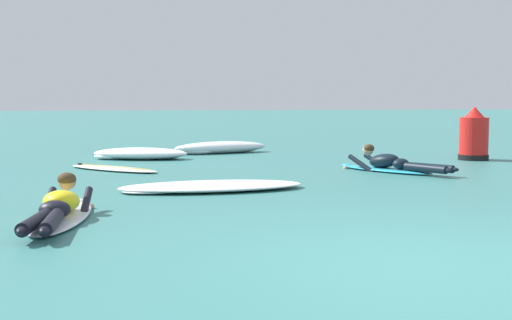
{
  "coord_description": "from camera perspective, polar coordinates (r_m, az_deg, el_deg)",
  "views": [
    {
      "loc": [
        -2.22,
        -5.34,
        1.37
      ],
      "look_at": [
        -0.63,
        5.01,
        0.42
      ],
      "focal_mm": 48.01,
      "sensor_mm": 36.0,
      "label": 1
    }
  ],
  "objects": [
    {
      "name": "whitewater_mid_right",
      "position": [
        17.01,
        -2.93,
        1.03
      ],
      "size": [
        2.54,
        1.43,
        0.29
      ],
      "color": "white",
      "rests_on": "ground"
    },
    {
      "name": "whitewater_far_band",
      "position": [
        10.23,
        -3.7,
        -2.19
      ],
      "size": [
        2.85,
        1.3,
        0.12
      ],
      "color": "white",
      "rests_on": "ground"
    },
    {
      "name": "drifting_surfboard",
      "position": [
        13.27,
        -11.88,
        -0.69
      ],
      "size": [
        1.98,
        1.91,
        0.16
      ],
      "color": "white",
      "rests_on": "ground"
    },
    {
      "name": "surfer_far",
      "position": [
        12.91,
        11.18,
        -0.36
      ],
      "size": [
        1.69,
        2.31,
        0.55
      ],
      "color": "#2DB2D1",
      "rests_on": "ground"
    },
    {
      "name": "channel_marker_buoy",
      "position": [
        15.88,
        17.69,
        1.75
      ],
      "size": [
        0.66,
        0.66,
        1.18
      ],
      "color": "red",
      "rests_on": "ground"
    },
    {
      "name": "surfer_near",
      "position": [
        7.95,
        -16.08,
        -3.98
      ],
      "size": [
        0.73,
        2.68,
        0.54
      ],
      "color": "silver",
      "rests_on": "ground"
    },
    {
      "name": "whitewater_front",
      "position": [
        15.53,
        -9.59,
        0.51
      ],
      "size": [
        2.28,
        1.41,
        0.26
      ],
      "color": "white",
      "rests_on": "ground"
    },
    {
      "name": "ground_plane",
      "position": [
        15.56,
        -0.49,
        0.15
      ],
      "size": [
        120.0,
        120.0,
        0.0
      ],
      "primitive_type": "plane",
      "color": "#387A75"
    }
  ]
}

